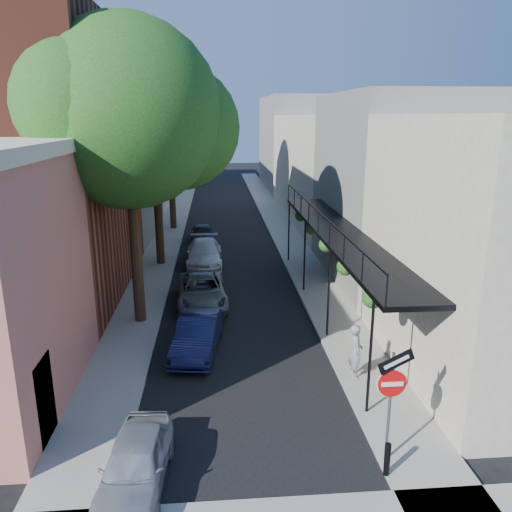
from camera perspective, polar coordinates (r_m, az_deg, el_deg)
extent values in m
plane|color=black|center=(11.85, -0.01, -26.40)|extent=(160.00, 160.00, 0.00)
cube|color=black|center=(39.57, -3.55, 4.10)|extent=(6.00, 64.00, 0.01)
cube|color=gray|center=(39.69, -9.34, 4.04)|extent=(2.00, 64.00, 0.12)
cube|color=gray|center=(39.83, 2.23, 4.28)|extent=(2.00, 64.00, 0.12)
cube|color=beige|center=(13.82, -23.09, -14.88)|extent=(0.10, 1.20, 2.20)
cube|color=maroon|center=(24.66, -27.17, 9.49)|extent=(10.00, 12.00, 12.00)
cube|color=gray|center=(23.16, -15.96, 15.27)|extent=(0.06, 7.00, 4.00)
cube|color=gray|center=(35.90, -18.24, 9.43)|extent=(8.00, 12.00, 9.00)
cube|color=beige|center=(49.55, -14.60, 11.81)|extent=(8.00, 16.00, 10.00)
cube|color=#BE6A61|center=(63.43, -12.43, 11.79)|extent=(8.00, 12.00, 8.00)
cube|color=gray|center=(25.90, 17.56, 7.34)|extent=(8.00, 10.00, 9.00)
cube|color=beige|center=(40.15, 9.50, 9.86)|extent=(8.00, 20.00, 8.00)
cube|color=gray|center=(57.66, 5.17, 12.72)|extent=(8.00, 16.00, 10.00)
cube|color=black|center=(19.89, 9.77, 2.57)|extent=(2.00, 16.00, 0.15)
cube|color=black|center=(19.50, 7.17, 5.05)|extent=(0.05, 16.00, 0.05)
cylinder|color=black|center=(13.86, 12.93, -11.00)|extent=(0.08, 0.08, 3.40)
cylinder|color=black|center=(27.74, 3.77, 2.90)|extent=(0.08, 0.08, 3.40)
sphere|color=#1B4614|center=(14.33, 13.20, -4.70)|extent=(0.60, 0.60, 0.60)
sphere|color=#1B4614|center=(19.86, 8.03, 1.29)|extent=(0.60, 0.60, 0.60)
sphere|color=#1B4614|center=(25.60, 5.14, 4.62)|extent=(0.60, 0.60, 0.60)
cylinder|color=#595B60|center=(12.34, 14.98, -16.63)|extent=(0.07, 0.07, 2.90)
cylinder|color=red|center=(11.96, 15.28, -13.89)|extent=(0.66, 0.04, 0.66)
cube|color=white|center=(11.93, 15.33, -13.96)|extent=(0.50, 0.02, 0.10)
cylinder|color=white|center=(11.97, 15.25, -13.84)|extent=(0.70, 0.02, 0.70)
cube|color=black|center=(11.71, 15.73, -11.54)|extent=(0.89, 0.15, 0.58)
cube|color=white|center=(11.68, 15.78, -11.60)|extent=(0.60, 0.10, 0.31)
cylinder|color=black|center=(12.43, 14.76, -21.54)|extent=(0.14, 0.14, 0.80)
cylinder|color=#302113|center=(19.52, -13.64, 2.10)|extent=(0.44, 0.44, 7.00)
sphere|color=#1B4614|center=(19.01, -14.55, 15.46)|extent=(6.80, 6.80, 6.80)
sphere|color=#1B4614|center=(19.83, -8.95, 14.30)|extent=(4.76, 4.76, 4.76)
cylinder|color=#302113|center=(27.36, -11.12, 5.32)|extent=(0.44, 0.44, 6.30)
sphere|color=#1B4614|center=(26.95, -11.58, 13.82)|extent=(6.00, 6.00, 6.00)
sphere|color=#1B4614|center=(27.73, -8.15, 12.98)|extent=(4.20, 4.20, 4.20)
cylinder|color=#302113|center=(36.15, -9.64, 8.71)|extent=(0.44, 0.44, 7.35)
sphere|color=#1B4614|center=(35.89, -10.00, 16.21)|extent=(7.00, 7.00, 7.00)
sphere|color=#1B4614|center=(36.83, -7.00, 15.53)|extent=(4.90, 4.90, 4.90)
imported|color=#8D929C|center=(12.15, -13.63, -22.10)|extent=(1.57, 3.49, 1.17)
imported|color=#111536|center=(17.61, -6.68, -8.93)|extent=(1.86, 4.01, 1.27)
imported|color=slate|center=(21.80, -6.21, -4.01)|extent=(2.36, 4.62, 1.25)
imported|color=white|center=(27.53, -5.93, 0.30)|extent=(1.94, 4.64, 1.34)
imported|color=black|center=(32.28, -6.11, 2.50)|extent=(1.70, 3.72, 1.24)
imported|color=gray|center=(15.90, 11.33, -10.59)|extent=(0.45, 0.65, 1.72)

